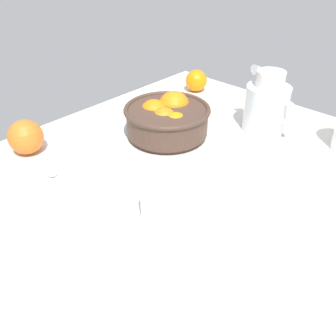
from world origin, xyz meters
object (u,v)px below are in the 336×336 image
(loose_orange_2, at_px, (26,137))
(second_glass, at_px, (156,204))
(spoon, at_px, (63,180))
(loose_orange_0, at_px, (196,81))
(fruit_bowl, at_px, (167,119))
(juice_pitcher, at_px, (267,109))

(loose_orange_2, bearing_deg, second_glass, -84.27)
(loose_orange_2, distance_m, spoon, 0.17)
(second_glass, height_order, loose_orange_0, second_glass)
(fruit_bowl, relative_size, second_glass, 2.73)
(fruit_bowl, bearing_deg, loose_orange_2, 147.38)
(loose_orange_0, xyz_separation_m, spoon, (-0.61, -0.12, -0.03))
(juice_pitcher, height_order, loose_orange_2, juice_pitcher)
(second_glass, bearing_deg, spoon, 102.89)
(fruit_bowl, xyz_separation_m, second_glass, (-0.26, -0.21, -0.01))
(juice_pitcher, bearing_deg, loose_orange_0, 74.76)
(fruit_bowl, bearing_deg, loose_orange_0, 25.75)
(second_glass, bearing_deg, loose_orange_0, 32.76)
(loose_orange_2, bearing_deg, loose_orange_0, -4.92)
(loose_orange_0, bearing_deg, juice_pitcher, -105.24)
(loose_orange_0, bearing_deg, fruit_bowl, -154.25)
(fruit_bowl, xyz_separation_m, loose_orange_0, (0.29, 0.14, -0.01))
(second_glass, xyz_separation_m, spoon, (-0.05, 0.24, -0.03))
(loose_orange_0, bearing_deg, second_glass, -147.24)
(fruit_bowl, xyz_separation_m, loose_orange_2, (-0.30, 0.19, -0.01))
(fruit_bowl, relative_size, juice_pitcher, 1.31)
(juice_pitcher, distance_m, loose_orange_2, 0.63)
(fruit_bowl, height_order, second_glass, fruit_bowl)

